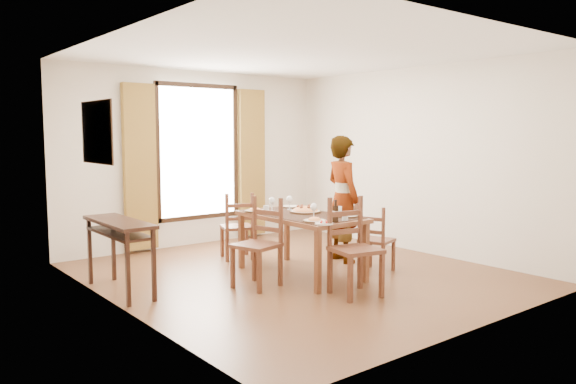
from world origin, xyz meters
TOP-DOWN VIEW (x-y plane):
  - ground at (0.00, 0.00)m, footprint 5.00×5.00m
  - room_shell at (-0.00, 0.13)m, footprint 4.60×5.10m
  - console_table at (-2.03, 0.60)m, footprint 0.38×1.20m
  - dining_table at (0.00, -0.04)m, footprint 0.87×1.61m
  - chair_west at (-0.70, -0.14)m, footprint 0.55×0.55m
  - chair_north at (-0.11, 1.18)m, footprint 0.53×0.53m
  - chair_south at (-0.09, -1.05)m, footprint 0.55×0.55m
  - chair_east at (0.82, -0.53)m, footprint 0.47×0.47m
  - man at (0.94, 0.19)m, footprint 0.79×0.66m
  - plate_sw at (-0.25, -0.59)m, footprint 0.27×0.27m
  - plate_se at (0.29, -0.55)m, footprint 0.27×0.27m
  - plate_nw at (-0.31, 0.48)m, footprint 0.27×0.27m
  - plate_ne at (0.30, 0.52)m, footprint 0.27×0.27m
  - pasta_platter at (0.14, 0.02)m, footprint 0.40×0.40m
  - caprese_plate at (-0.28, -0.79)m, footprint 0.20×0.20m
  - wine_glass_a at (-0.10, -0.41)m, footprint 0.08×0.08m
  - wine_glass_b at (0.15, 0.36)m, footprint 0.08×0.08m
  - wine_glass_c at (-0.12, 0.37)m, footprint 0.08×0.08m
  - tumbler_a at (0.36, -0.35)m, footprint 0.07×0.07m
  - tumbler_b at (-0.30, 0.25)m, footprint 0.07×0.07m
  - tumbler_c at (0.08, -0.74)m, footprint 0.07×0.07m
  - wine_bottle at (-0.08, -0.75)m, footprint 0.07×0.07m

SIDE VIEW (x-z plane):
  - ground at x=0.00m, z-range 0.00..0.00m
  - chair_east at x=0.82m, z-range -0.03..0.82m
  - chair_north at x=-0.11m, z-range -0.03..0.90m
  - chair_west at x=-0.70m, z-range -0.04..0.97m
  - chair_south at x=-0.09m, z-range -0.04..1.01m
  - dining_table at x=0.00m, z-range 0.31..1.06m
  - console_table at x=-2.03m, z-range 0.28..1.08m
  - caprese_plate at x=-0.28m, z-range 0.76..0.80m
  - plate_sw at x=-0.25m, z-range 0.76..0.81m
  - plate_se at x=0.29m, z-range 0.76..0.81m
  - plate_nw at x=-0.31m, z-range 0.76..0.81m
  - plate_ne at x=0.30m, z-range 0.76..0.81m
  - pasta_platter at x=0.14m, z-range 0.76..0.86m
  - tumbler_a at x=0.36m, z-range 0.76..0.86m
  - tumbler_b at x=-0.30m, z-range 0.76..0.86m
  - tumbler_c at x=0.08m, z-range 0.76..0.86m
  - wine_glass_a at x=-0.10m, z-range 0.76..0.94m
  - wine_glass_b at x=0.15m, z-range 0.76..0.94m
  - wine_glass_c at x=-0.12m, z-range 0.76..0.94m
  - man at x=0.94m, z-range 0.00..1.71m
  - wine_bottle at x=-0.08m, z-range 0.76..1.00m
  - room_shell at x=0.00m, z-range 0.17..2.91m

